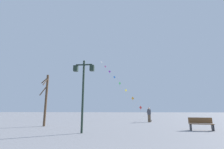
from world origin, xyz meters
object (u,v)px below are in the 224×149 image
(twin_lantern_lamp_post, at_px, (83,81))
(kite_flyer, at_px, (149,114))
(bare_tree, at_px, (46,98))
(park_bench, at_px, (201,124))
(kite_train, at_px, (119,83))

(twin_lantern_lamp_post, relative_size, kite_flyer, 2.78)
(bare_tree, relative_size, park_bench, 2.85)
(twin_lantern_lamp_post, bearing_deg, park_bench, 15.84)
(twin_lantern_lamp_post, relative_size, kite_train, 0.42)
(kite_flyer, bearing_deg, kite_train, -1.14)
(kite_train, height_order, bare_tree, kite_train)
(kite_train, relative_size, park_bench, 6.96)
(kite_train, distance_m, bare_tree, 14.77)
(twin_lantern_lamp_post, xyz_separation_m, park_bench, (8.07, 2.29, -2.85))
(twin_lantern_lamp_post, xyz_separation_m, kite_flyer, (5.26, 10.22, -2.40))
(kite_flyer, xyz_separation_m, bare_tree, (-9.94, -6.20, 1.61))
(kite_train, relative_size, bare_tree, 2.44)
(kite_flyer, distance_m, bare_tree, 11.82)
(kite_flyer, relative_size, park_bench, 1.04)
(twin_lantern_lamp_post, bearing_deg, kite_train, 85.87)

